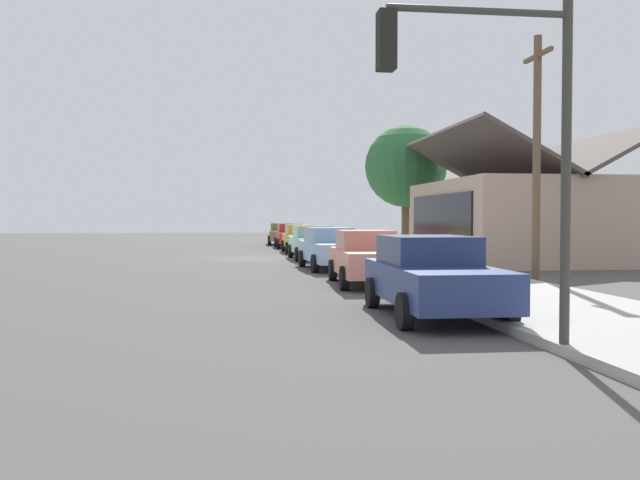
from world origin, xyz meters
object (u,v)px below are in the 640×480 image
at_px(car_skyblue, 331,248).
at_px(traffic_light_main, 494,107).
at_px(car_mustard, 301,238).
at_px(car_olive, 282,234).
at_px(utility_pole_wooden, 537,153).
at_px(car_seafoam, 313,242).
at_px(car_navy, 432,275).
at_px(car_coral, 366,257).
at_px(fire_hydrant_red, 312,241).
at_px(shade_tree, 406,167).
at_px(car_cherry, 290,236).

height_order(car_skyblue, traffic_light_main, traffic_light_main).
xyz_separation_m(car_mustard, traffic_light_main, (29.31, -0.36, 2.68)).
height_order(car_olive, car_mustard, same).
relative_size(traffic_light_main, utility_pole_wooden, 0.69).
bearing_deg(traffic_light_main, utility_pole_wooden, 152.05).
bearing_deg(car_seafoam, car_skyblue, -1.71).
relative_size(car_olive, car_skyblue, 0.97).
height_order(car_navy, utility_pole_wooden, utility_pole_wooden).
height_order(car_seafoam, utility_pole_wooden, utility_pole_wooden).
height_order(car_coral, fire_hydrant_red, car_coral).
bearing_deg(car_navy, car_seafoam, -178.77).
relative_size(car_olive, fire_hydrant_red, 6.70).
xyz_separation_m(car_olive, shade_tree, (13.98, 5.74, 3.97)).
bearing_deg(car_seafoam, car_olive, 179.36).
bearing_deg(car_coral, fire_hydrant_red, 179.49).
relative_size(car_olive, car_mustard, 0.97).
distance_m(car_cherry, car_skyblue, 18.93).
relative_size(car_seafoam, car_navy, 1.00).
distance_m(car_olive, car_navy, 37.37).
bearing_deg(car_skyblue, traffic_light_main, -3.39).
height_order(car_seafoam, car_navy, same).
relative_size(car_mustard, shade_tree, 0.69).
bearing_deg(utility_pole_wooden, car_cherry, -167.96).
xyz_separation_m(car_navy, traffic_light_main, (3.98, -0.33, 2.67)).
distance_m(car_olive, car_cherry, 5.74).
bearing_deg(car_seafoam, car_coral, -0.61).
relative_size(car_navy, shade_tree, 0.69).
bearing_deg(car_cherry, car_olive, -178.33).
bearing_deg(fire_hydrant_red, car_seafoam, -6.63).
xyz_separation_m(car_cherry, car_skyblue, (18.93, -0.15, 0.00)).
relative_size(car_coral, car_navy, 0.99).
distance_m(car_coral, fire_hydrant_red, 24.26).
relative_size(car_olive, car_coral, 0.99).
xyz_separation_m(car_skyblue, shade_tree, (-10.69, 5.78, 3.97)).
height_order(car_mustard, car_skyblue, same).
xyz_separation_m(car_olive, car_navy, (37.37, 0.10, 0.00)).
relative_size(car_mustard, fire_hydrant_red, 6.88).
xyz_separation_m(car_cherry, car_coral, (25.11, -0.00, 0.00)).
bearing_deg(car_mustard, car_skyblue, -0.47).
bearing_deg(shade_tree, fire_hydrant_red, -149.62).
distance_m(car_mustard, fire_hydrant_red, 5.59).
xyz_separation_m(car_seafoam, utility_pole_wooden, (12.28, 5.37, 3.11)).
xyz_separation_m(car_coral, traffic_light_main, (10.50, -0.34, 2.68)).
bearing_deg(car_coral, car_cherry, -177.39).
bearing_deg(utility_pole_wooden, car_coral, -88.27).
bearing_deg(car_olive, traffic_light_main, 2.38).
bearing_deg(traffic_light_main, fire_hydrant_red, 177.26).
xyz_separation_m(car_skyblue, traffic_light_main, (16.68, -0.19, 2.67)).
distance_m(utility_pole_wooden, fire_hydrant_red, 24.63).
xyz_separation_m(car_mustard, car_seafoam, (6.36, -0.07, 0.00)).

